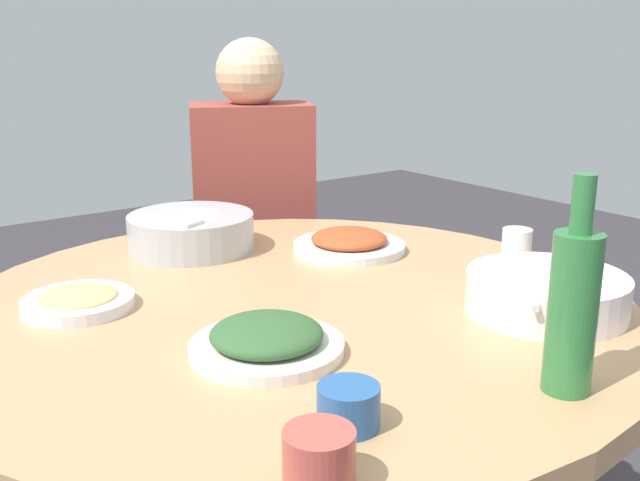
# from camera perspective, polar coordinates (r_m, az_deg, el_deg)

# --- Properties ---
(round_dining_table) EXTENTS (1.23, 1.23, 0.76)m
(round_dining_table) POSITION_cam_1_polar(r_m,az_deg,el_deg) (1.36, -2.17, -9.84)
(round_dining_table) COLOR #99999E
(round_dining_table) RESTS_ON ground
(rice_bowl) EXTENTS (0.28, 0.28, 0.09)m
(rice_bowl) POSITION_cam_1_polar(r_m,az_deg,el_deg) (1.64, -10.00, 0.72)
(rice_bowl) COLOR #B2B5BA
(rice_bowl) RESTS_ON round_dining_table
(soup_bowl) EXTENTS (0.27, 0.27, 0.07)m
(soup_bowl) POSITION_cam_1_polar(r_m,az_deg,el_deg) (1.31, 17.19, -4.04)
(soup_bowl) COLOR white
(soup_bowl) RESTS_ON round_dining_table
(dish_greens) EXTENTS (0.23, 0.23, 0.05)m
(dish_greens) POSITION_cam_1_polar(r_m,az_deg,el_deg) (1.10, -4.16, -7.72)
(dish_greens) COLOR white
(dish_greens) RESTS_ON round_dining_table
(dish_stirfry) EXTENTS (0.25, 0.25, 0.05)m
(dish_stirfry) POSITION_cam_1_polar(r_m,az_deg,el_deg) (1.61, 2.28, -0.18)
(dish_stirfry) COLOR silver
(dish_stirfry) RESTS_ON round_dining_table
(dish_noodles) EXTENTS (0.19, 0.19, 0.03)m
(dish_noodles) POSITION_cam_1_polar(r_m,az_deg,el_deg) (1.34, -18.31, -4.45)
(dish_noodles) COLOR white
(dish_noodles) RESTS_ON round_dining_table
(green_bottle) EXTENTS (0.06, 0.06, 0.29)m
(green_bottle) POSITION_cam_1_polar(r_m,az_deg,el_deg) (1.01, 19.07, -4.91)
(green_bottle) COLOR #2F753B
(green_bottle) RESTS_ON round_dining_table
(tea_cup_near) EXTENTS (0.08, 0.08, 0.07)m
(tea_cup_near) POSITION_cam_1_polar(r_m,az_deg,el_deg) (0.79, -0.07, -16.68)
(tea_cup_near) COLOR #C24E43
(tea_cup_near) RESTS_ON round_dining_table
(tea_cup_far) EXTENTS (0.08, 0.08, 0.05)m
(tea_cup_far) POSITION_cam_1_polar(r_m,az_deg,el_deg) (0.90, 2.22, -12.77)
(tea_cup_far) COLOR #295795
(tea_cup_far) RESTS_ON round_dining_table
(tea_cup_side) EXTENTS (0.06, 0.06, 0.06)m
(tea_cup_side) POSITION_cam_1_polar(r_m,az_deg,el_deg) (1.64, 15.06, -0.10)
(tea_cup_side) COLOR white
(tea_cup_side) RESTS_ON round_dining_table
(stool_for_diner_left) EXTENTS (0.38, 0.38, 0.45)m
(stool_for_diner_left) POSITION_cam_1_polar(r_m,az_deg,el_deg) (2.31, -4.90, -9.76)
(stool_for_diner_left) COLOR brown
(stool_for_diner_left) RESTS_ON ground
(diner_left) EXTENTS (0.44, 0.45, 0.76)m
(diner_left) POSITION_cam_1_polar(r_m,az_deg,el_deg) (2.14, -5.24, 3.54)
(diner_left) COLOR #2D333D
(diner_left) RESTS_ON stool_for_diner_left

